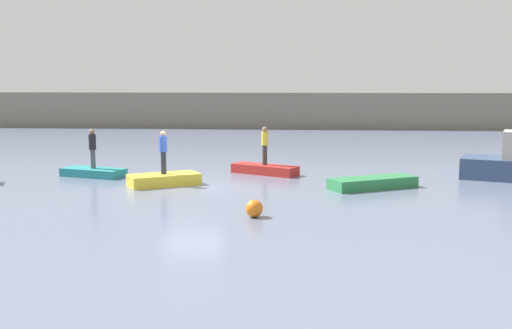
# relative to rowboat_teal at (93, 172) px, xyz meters

# --- Properties ---
(ground_plane) EXTENTS (120.00, 120.00, 0.00)m
(ground_plane) POSITION_rel_rowboat_teal_xyz_m (4.87, -2.33, -0.18)
(ground_plane) COLOR slate
(embankment_wall) EXTENTS (80.00, 1.20, 3.17)m
(embankment_wall) POSITION_rel_rowboat_teal_xyz_m (4.87, 27.56, 1.40)
(embankment_wall) COLOR gray
(embankment_wall) RESTS_ON ground_plane
(rowboat_teal) EXTENTS (3.05, 1.95, 0.36)m
(rowboat_teal) POSITION_rel_rowboat_teal_xyz_m (0.00, 0.00, 0.00)
(rowboat_teal) COLOR teal
(rowboat_teal) RESTS_ON ground_plane
(rowboat_yellow) EXTENTS (3.08, 2.51, 0.47)m
(rowboat_yellow) POSITION_rel_rowboat_teal_xyz_m (3.66, -2.03, 0.05)
(rowboat_yellow) COLOR gold
(rowboat_yellow) RESTS_ON ground_plane
(rowboat_red) EXTENTS (3.21, 2.31, 0.43)m
(rowboat_red) POSITION_rel_rowboat_teal_xyz_m (7.59, 1.25, 0.03)
(rowboat_red) COLOR red
(rowboat_red) RESTS_ON ground_plane
(rowboat_green) EXTENTS (3.71, 2.71, 0.44)m
(rowboat_green) POSITION_rel_rowboat_teal_xyz_m (12.11, -2.06, 0.04)
(rowboat_green) COLOR #2D7F47
(rowboat_green) RESTS_ON ground_plane
(person_blue_shirt) EXTENTS (0.32, 0.32, 1.77)m
(person_blue_shirt) POSITION_rel_rowboat_teal_xyz_m (3.66, -2.03, 1.27)
(person_blue_shirt) COLOR #232838
(person_blue_shirt) RESTS_ON rowboat_yellow
(person_yellow_shirt) EXTENTS (0.32, 0.32, 1.75)m
(person_yellow_shirt) POSITION_rel_rowboat_teal_xyz_m (7.59, 1.25, 1.23)
(person_yellow_shirt) COLOR #38332D
(person_yellow_shirt) RESTS_ON rowboat_red
(person_dark_shirt) EXTENTS (0.32, 0.32, 1.76)m
(person_dark_shirt) POSITION_rel_rowboat_teal_xyz_m (0.00, 0.00, 1.17)
(person_dark_shirt) COLOR #4C4C56
(person_dark_shirt) RESTS_ON rowboat_teal
(mooring_buoy) EXTENTS (0.55, 0.55, 0.55)m
(mooring_buoy) POSITION_rel_rowboat_teal_xyz_m (7.80, -7.56, 0.09)
(mooring_buoy) COLOR orange
(mooring_buoy) RESTS_ON ground_plane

